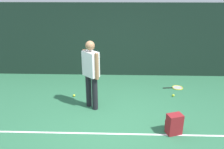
# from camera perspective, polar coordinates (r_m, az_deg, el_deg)

# --- Properties ---
(ground_plane) EXTENTS (12.00, 12.00, 0.00)m
(ground_plane) POSITION_cam_1_polar(r_m,az_deg,el_deg) (5.11, -0.15, -12.17)
(ground_plane) COLOR #2D6B47
(back_fence) EXTENTS (10.00, 0.10, 2.40)m
(back_fence) POSITION_cam_1_polar(r_m,az_deg,el_deg) (7.44, 0.65, 8.69)
(back_fence) COLOR #192D23
(back_fence) RESTS_ON ground
(court_line) EXTENTS (9.00, 0.05, 0.00)m
(court_line) POSITION_cam_1_polar(r_m,az_deg,el_deg) (4.77, -0.33, -14.89)
(court_line) COLOR white
(court_line) RESTS_ON ground
(tennis_player) EXTENTS (0.44, 0.44, 1.70)m
(tennis_player) POSITION_cam_1_polar(r_m,az_deg,el_deg) (5.32, -5.40, 0.84)
(tennis_player) COLOR black
(tennis_player) RESTS_ON ground
(tennis_racket) EXTENTS (0.63, 0.36, 0.03)m
(tennis_racket) POSITION_cam_1_polar(r_m,az_deg,el_deg) (7.01, 16.17, -3.24)
(tennis_racket) COLOR black
(tennis_racket) RESTS_ON ground
(backpack) EXTENTS (0.35, 0.35, 0.44)m
(backpack) POSITION_cam_1_polar(r_m,az_deg,el_deg) (4.85, 15.52, -12.11)
(backpack) COLOR maroon
(backpack) RESTS_ON ground
(tennis_ball_near_player) EXTENTS (0.07, 0.07, 0.07)m
(tennis_ball_near_player) POSITION_cam_1_polar(r_m,az_deg,el_deg) (6.30, -9.68, -5.31)
(tennis_ball_near_player) COLOR #CCE033
(tennis_ball_near_player) RESTS_ON ground
(tennis_ball_by_fence) EXTENTS (0.07, 0.07, 0.07)m
(tennis_ball_by_fence) POSITION_cam_1_polar(r_m,az_deg,el_deg) (6.45, 15.39, -5.15)
(tennis_ball_by_fence) COLOR #CCE033
(tennis_ball_by_fence) RESTS_ON ground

